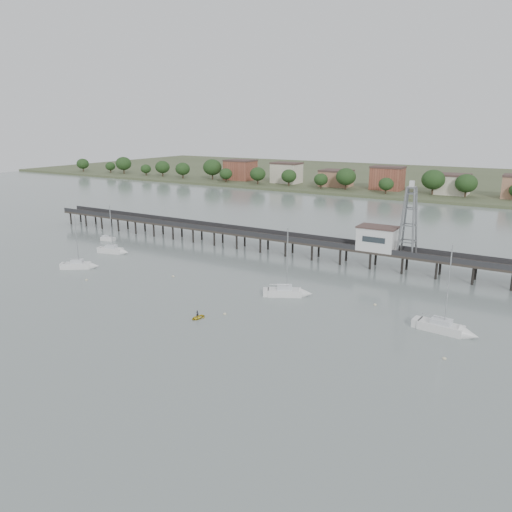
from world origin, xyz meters
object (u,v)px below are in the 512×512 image
Objects in this scene: sailboat_c at (292,293)px; sailboat_a at (83,265)px; sailboat_d at (451,330)px; yellow_dinghy at (198,318)px; pier at (277,238)px; lattice_tower at (409,221)px; white_tender at (108,239)px; sailboat_b at (116,251)px.

sailboat_a is at bearing 160.47° from sailboat_c.
sailboat_d reaches higher than yellow_dinghy.
lattice_tower is (31.50, 0.00, 7.31)m from pier.
sailboat_a is 0.91× the size of sailboat_c.
white_tender is at bearing 138.78° from sailboat_c.
lattice_tower reaches higher than yellow_dinghy.
sailboat_c is 51.46m from sailboat_b.
sailboat_c is 0.93× the size of sailboat_d.
pier is 10.28× the size of sailboat_d.
sailboat_a is 0.85× the size of sailboat_d.
sailboat_a is 48.24m from sailboat_c.
sailboat_a is (-29.96, -33.88, -3.15)m from pier.
yellow_dinghy is (39.47, -10.09, -0.65)m from sailboat_a.
lattice_tower is at bearing 0.00° from pier.
sailboat_c is 1.10× the size of sailboat_b.
sailboat_c is 19.53m from yellow_dinghy.
sailboat_b is 4.88× the size of yellow_dinghy.
lattice_tower is 50.41m from yellow_dinghy.
sailboat_b reaches higher than white_tender.
sailboat_d is at bearing -63.19° from lattice_tower.
sailboat_b is (-3.55, 13.04, -0.00)m from sailboat_a.
sailboat_c is 28.61m from sailboat_d.
pier is at bearing 95.30° from sailboat_c.
white_tender is at bearing 129.90° from sailboat_b.
sailboat_c reaches higher than white_tender.
pier is at bearing 5.95° from white_tender.
lattice_tower is 34.12m from sailboat_d.
white_tender reaches higher than yellow_dinghy.
lattice_tower reaches higher than sailboat_a.
white_tender is (-63.36, 14.12, -0.17)m from sailboat_c.
lattice_tower is 69.06m from sailboat_b.
sailboat_a is at bearing -131.48° from pier.
pier is at bearing 153.50° from sailboat_d.
sailboat_d reaches higher than sailboat_b.
white_tender is (-77.19, -12.12, -10.63)m from lattice_tower.
sailboat_a is at bearing -170.68° from sailboat_d.
white_tender is at bearing 90.80° from sailboat_a.
sailboat_d is 3.53× the size of white_tender.
sailboat_b is (-65.01, -20.84, -10.45)m from lattice_tower.
sailboat_a is 40.74m from yellow_dinghy.
sailboat_a is at bearing 174.75° from yellow_dinghy.
sailboat_d is at bearing -34.16° from sailboat_c.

